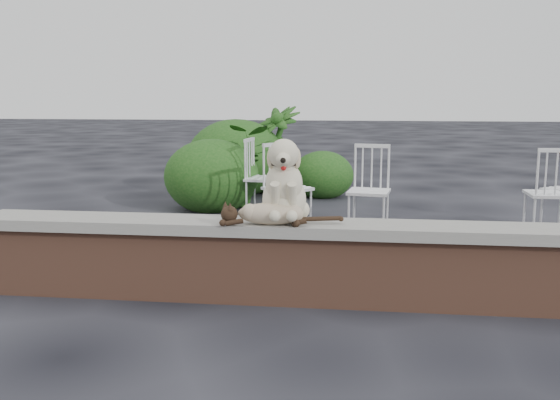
# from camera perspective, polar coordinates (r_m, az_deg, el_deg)

# --- Properties ---
(ground) EXTENTS (60.00, 60.00, 0.00)m
(ground) POSITION_cam_1_polar(r_m,az_deg,el_deg) (4.47, 11.47, -9.56)
(ground) COLOR black
(ground) RESTS_ON ground
(brick_wall) EXTENTS (6.00, 0.30, 0.50)m
(brick_wall) POSITION_cam_1_polar(r_m,az_deg,el_deg) (4.40, 11.59, -6.49)
(brick_wall) COLOR brown
(brick_wall) RESTS_ON ground
(capstone) EXTENTS (6.20, 0.40, 0.08)m
(capstone) POSITION_cam_1_polar(r_m,az_deg,el_deg) (4.33, 11.72, -2.80)
(capstone) COLOR slate
(capstone) RESTS_ON brick_wall
(dog) EXTENTS (0.44, 0.55, 0.60)m
(dog) POSITION_cam_1_polar(r_m,az_deg,el_deg) (4.32, 0.40, 1.99)
(dog) COLOR beige
(dog) RESTS_ON capstone
(cat) EXTENTS (1.02, 0.33, 0.17)m
(cat) POSITION_cam_1_polar(r_m,az_deg,el_deg) (4.22, -0.92, -1.17)
(cat) COLOR tan
(cat) RESTS_ON capstone
(chair_a) EXTENTS (0.79, 0.79, 0.94)m
(chair_a) POSITION_cam_1_polar(r_m,az_deg,el_deg) (6.68, 0.71, 1.24)
(chair_a) COLOR white
(chair_a) RESTS_ON ground
(chair_e) EXTENTS (0.62, 0.62, 0.94)m
(chair_e) POSITION_cam_1_polar(r_m,az_deg,el_deg) (7.46, -1.45, 2.14)
(chair_e) COLOR white
(chair_e) RESTS_ON ground
(chair_c) EXTENTS (0.56, 0.56, 0.94)m
(chair_c) POSITION_cam_1_polar(r_m,az_deg,el_deg) (6.89, 23.73, 0.66)
(chair_c) COLOR white
(chair_c) RESTS_ON ground
(chair_b) EXTENTS (0.64, 0.64, 0.94)m
(chair_b) POSITION_cam_1_polar(r_m,az_deg,el_deg) (6.53, 8.27, 0.93)
(chair_b) COLOR white
(chair_b) RESTS_ON ground
(potted_plant_a) EXTENTS (1.16, 1.07, 1.09)m
(potted_plant_a) POSITION_cam_1_polar(r_m,az_deg,el_deg) (8.14, -4.13, 3.29)
(potted_plant_a) COLOR #184513
(potted_plant_a) RESTS_ON ground
(potted_plant_b) EXTENTS (1.01, 1.01, 1.29)m
(potted_plant_b) POSITION_cam_1_polar(r_m,az_deg,el_deg) (9.16, -0.26, 4.69)
(potted_plant_b) COLOR #184513
(potted_plant_b) RESTS_ON ground
(shrubbery) EXTENTS (2.48, 2.60, 1.16)m
(shrubbery) POSITION_cam_1_polar(r_m,az_deg,el_deg) (8.69, -3.74, 3.21)
(shrubbery) COLOR #184513
(shrubbery) RESTS_ON ground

